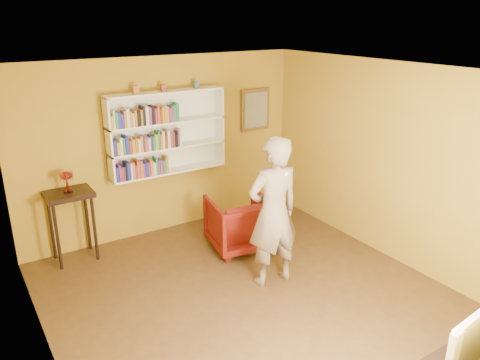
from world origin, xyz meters
The scene contains 15 objects.
room_shell centered at (0.00, 0.00, 1.02)m, with size 5.30×5.80×2.88m.
bookshelf centered at (0.00, 2.41, 1.59)m, with size 1.80×0.29×1.23m.
books_row_lower centered at (-0.47, 2.30, 1.13)m, with size 0.79×0.19×0.27m.
books_row_middle centered at (-0.35, 2.30, 1.51)m, with size 1.03×0.19×0.27m.
books_row_upper centered at (-0.34, 2.30, 1.89)m, with size 1.01×0.19×0.27m.
ornament_left centered at (-0.44, 2.35, 2.27)m, with size 0.08×0.08×0.11m, color #B06232.
ornament_centre centered at (-0.03, 2.35, 2.26)m, with size 0.07×0.07×0.10m, color #953831.
ornament_right centered at (0.50, 2.35, 2.26)m, with size 0.07×0.07×0.10m, color #466874.
framed_painting centered at (1.65, 2.46, 1.75)m, with size 0.55×0.05×0.70m.
console_table centered at (-1.52, 2.25, 0.83)m, with size 0.62×0.47×1.01m.
ruby_lustre centered at (-1.52, 2.25, 1.21)m, with size 0.17×0.18×0.28m.
armchair centered at (0.59, 1.30, 0.39)m, with size 0.83×0.86×0.78m, color #4D0505.
person centered at (0.45, 0.30, 0.96)m, with size 0.70×0.46×1.93m, color #7E6C5C.
game_remote centered at (0.33, -0.01, 1.59)m, with size 0.04×0.15×0.04m, color white.
television centered at (0.54, -2.25, 0.80)m, with size 1.01×0.13×0.58m, color black.
Camera 1 is at (-2.73, -3.92, 3.26)m, focal length 35.00 mm.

